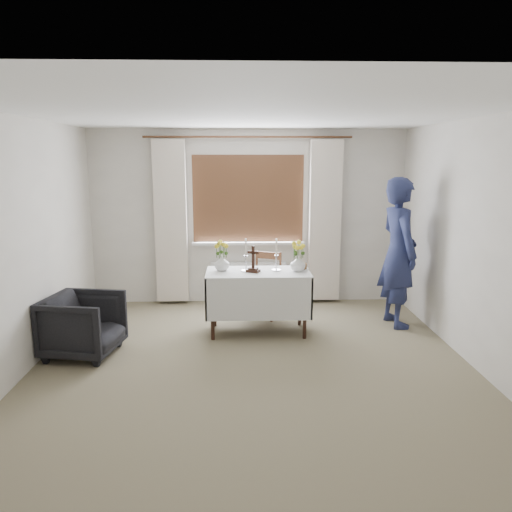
{
  "coord_description": "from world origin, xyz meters",
  "views": [
    {
      "loc": [
        -0.14,
        -4.67,
        2.11
      ],
      "look_at": [
        0.06,
        0.94,
        0.99
      ],
      "focal_mm": 35.0,
      "sensor_mm": 36.0,
      "label": 1
    }
  ],
  "objects_px": {
    "altar_table": "(258,302)",
    "flower_vase_left": "(222,263)",
    "flower_vase_right": "(298,263)",
    "wooden_chair": "(264,285)",
    "armchair": "(83,325)",
    "person": "(398,252)",
    "wooden_cross": "(253,259)"
  },
  "relations": [
    {
      "from": "altar_table",
      "to": "flower_vase_right",
      "type": "xyz_separation_m",
      "value": [
        0.48,
        -0.0,
        0.48
      ]
    },
    {
      "from": "person",
      "to": "flower_vase_left",
      "type": "distance_m",
      "value": 2.21
    },
    {
      "from": "wooden_cross",
      "to": "flower_vase_left",
      "type": "height_order",
      "value": "wooden_cross"
    },
    {
      "from": "altar_table",
      "to": "wooden_chair",
      "type": "distance_m",
      "value": 0.62
    },
    {
      "from": "altar_table",
      "to": "person",
      "type": "height_order",
      "value": "person"
    },
    {
      "from": "person",
      "to": "flower_vase_left",
      "type": "relative_size",
      "value": 9.88
    },
    {
      "from": "altar_table",
      "to": "flower_vase_right",
      "type": "relative_size",
      "value": 6.49
    },
    {
      "from": "altar_table",
      "to": "flower_vase_left",
      "type": "bearing_deg",
      "value": 172.66
    },
    {
      "from": "wooden_cross",
      "to": "altar_table",
      "type": "bearing_deg",
      "value": 52.08
    },
    {
      "from": "armchair",
      "to": "person",
      "type": "bearing_deg",
      "value": -66.5
    },
    {
      "from": "altar_table",
      "to": "flower_vase_right",
      "type": "distance_m",
      "value": 0.67
    },
    {
      "from": "armchair",
      "to": "flower_vase_left",
      "type": "height_order",
      "value": "flower_vase_left"
    },
    {
      "from": "altar_table",
      "to": "flower_vase_left",
      "type": "height_order",
      "value": "flower_vase_left"
    },
    {
      "from": "armchair",
      "to": "wooden_cross",
      "type": "distance_m",
      "value": 2.03
    },
    {
      "from": "person",
      "to": "flower_vase_right",
      "type": "xyz_separation_m",
      "value": [
        -1.29,
        -0.24,
        -0.08
      ]
    },
    {
      "from": "armchair",
      "to": "flower_vase_left",
      "type": "xyz_separation_m",
      "value": [
        1.47,
        0.7,
        0.52
      ]
    },
    {
      "from": "altar_table",
      "to": "wooden_cross",
      "type": "height_order",
      "value": "wooden_cross"
    },
    {
      "from": "person",
      "to": "armchair",
      "type": "bearing_deg",
      "value": 95.12
    },
    {
      "from": "wooden_chair",
      "to": "armchair",
      "type": "relative_size",
      "value": 1.17
    },
    {
      "from": "armchair",
      "to": "wooden_cross",
      "type": "height_order",
      "value": "wooden_cross"
    },
    {
      "from": "altar_table",
      "to": "wooden_cross",
      "type": "bearing_deg",
      "value": -152.03
    },
    {
      "from": "altar_table",
      "to": "armchair",
      "type": "height_order",
      "value": "altar_table"
    },
    {
      "from": "altar_table",
      "to": "flower_vase_left",
      "type": "distance_m",
      "value": 0.65
    },
    {
      "from": "flower_vase_right",
      "to": "flower_vase_left",
      "type": "bearing_deg",
      "value": 176.26
    },
    {
      "from": "altar_table",
      "to": "wooden_chair",
      "type": "height_order",
      "value": "wooden_chair"
    },
    {
      "from": "armchair",
      "to": "person",
      "type": "height_order",
      "value": "person"
    },
    {
      "from": "wooden_cross",
      "to": "flower_vase_right",
      "type": "distance_m",
      "value": 0.54
    },
    {
      "from": "flower_vase_right",
      "to": "wooden_chair",
      "type": "bearing_deg",
      "value": 121.38
    },
    {
      "from": "person",
      "to": "wooden_cross",
      "type": "relative_size",
      "value": 5.88
    },
    {
      "from": "altar_table",
      "to": "wooden_chair",
      "type": "relative_size",
      "value": 1.44
    },
    {
      "from": "armchair",
      "to": "person",
      "type": "relative_size",
      "value": 0.39
    },
    {
      "from": "armchair",
      "to": "flower_vase_right",
      "type": "distance_m",
      "value": 2.52
    }
  ]
}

